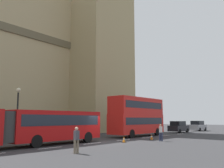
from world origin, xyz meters
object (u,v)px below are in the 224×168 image
object	(u,v)px
traffic_cone_west	(124,140)
pedestrian_near_cones	(76,139)
traffic_cone_middle	(152,137)
street_lamp	(17,110)
sedan_trailing	(198,126)
double_decker_bus	(137,115)
pedestrian_by_kerb	(161,132)
articulated_bus	(2,125)
sedan_lead	(179,127)

from	to	relation	value
traffic_cone_west	pedestrian_near_cones	bearing A→B (deg)	-164.86
traffic_cone_middle	street_lamp	bearing A→B (deg)	141.66
street_lamp	sedan_trailing	bearing A→B (deg)	-8.14
double_decker_bus	pedestrian_near_cones	distance (m)	16.66
double_decker_bus	traffic_cone_middle	bearing A→B (deg)	-128.95
double_decker_bus	traffic_cone_west	xyz separation A→B (m)	(-7.70, -3.72, -2.43)
street_lamp	double_decker_bus	bearing A→B (deg)	-17.75
street_lamp	pedestrian_near_cones	size ratio (longest dim) A/B	3.12
pedestrian_by_kerb	double_decker_bus	bearing A→B (deg)	53.85
articulated_bus	sedan_lead	distance (m)	29.28
sedan_lead	pedestrian_by_kerb	bearing A→B (deg)	-160.78
articulated_bus	traffic_cone_middle	distance (m)	15.02
articulated_bus	double_decker_bus	distance (m)	17.69
sedan_lead	pedestrian_by_kerb	world-z (taller)	sedan_lead
articulated_bus	sedan_lead	bearing A→B (deg)	-0.32
street_lamp	traffic_cone_west	bearing A→B (deg)	-52.19
double_decker_bus	traffic_cone_west	distance (m)	8.88
sedan_lead	traffic_cone_west	bearing A→B (deg)	-169.58
pedestrian_near_cones	street_lamp	bearing A→B (deg)	82.13
traffic_cone_west	sedan_trailing	bearing A→B (deg)	7.13
double_decker_bus	sedan_trailing	bearing A→B (deg)	-0.89
sedan_lead	traffic_cone_middle	size ratio (longest dim) A/B	7.59
pedestrian_by_kerb	pedestrian_near_cones	bearing A→B (deg)	-179.13
traffic_cone_middle	pedestrian_by_kerb	world-z (taller)	pedestrian_by_kerb
sedan_lead	pedestrian_by_kerb	distance (m)	16.67
sedan_lead	street_lamp	size ratio (longest dim) A/B	0.83
articulated_bus	pedestrian_near_cones	xyz separation A→B (m)	(2.16, -5.83, -0.83)
double_decker_bus	traffic_cone_middle	world-z (taller)	double_decker_bus
sedan_lead	double_decker_bus	bearing A→B (deg)	179.18
traffic_cone_middle	street_lamp	size ratio (longest dim) A/B	0.11
pedestrian_near_cones	pedestrian_by_kerb	bearing A→B (deg)	0.87
sedan_trailing	traffic_cone_middle	xyz separation A→B (m)	(-22.83, -3.74, -0.63)
traffic_cone_west	pedestrian_near_cones	distance (m)	8.11
articulated_bus	traffic_cone_middle	world-z (taller)	articulated_bus
traffic_cone_middle	traffic_cone_west	bearing A→B (deg)	175.79
pedestrian_by_kerb	traffic_cone_middle	bearing A→B (deg)	61.84
articulated_bus	street_lamp	distance (m)	5.91
sedan_trailing	street_lamp	world-z (taller)	street_lamp
pedestrian_near_cones	pedestrian_by_kerb	distance (m)	11.37
traffic_cone_middle	street_lamp	world-z (taller)	street_lamp
articulated_bus	double_decker_bus	xyz separation A→B (m)	(17.66, 0.00, 0.96)
pedestrian_near_cones	sedan_lead	bearing A→B (deg)	11.79
sedan_lead	street_lamp	bearing A→B (deg)	169.69
pedestrian_near_cones	traffic_cone_middle	bearing A→B (deg)	8.30
pedestrian_near_cones	double_decker_bus	bearing A→B (deg)	20.60
double_decker_bus	sedan_lead	bearing A→B (deg)	-0.82
articulated_bus	pedestrian_near_cones	world-z (taller)	articulated_bus
traffic_cone_west	pedestrian_by_kerb	distance (m)	4.11
double_decker_bus	sedan_trailing	world-z (taller)	double_decker_bus
street_lamp	pedestrian_near_cones	world-z (taller)	street_lamp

